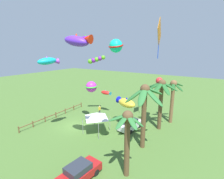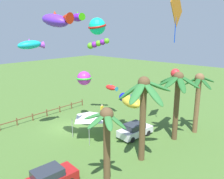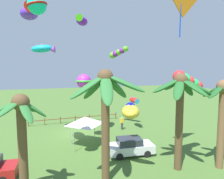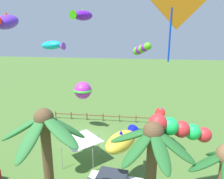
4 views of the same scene
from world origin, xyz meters
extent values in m
plane|color=#476B2D|center=(0.00, 0.00, 0.00)|extent=(120.00, 120.00, 0.00)
cylinder|color=brown|center=(-5.76, 10.82, 3.31)|extent=(0.54, 0.54, 6.63)
ellipsoid|color=#236028|center=(-4.71, 10.66, 6.27)|extent=(2.31, 0.98, 1.23)
ellipsoid|color=#236028|center=(-5.07, 11.49, 6.10)|extent=(1.94, 1.92, 1.55)
ellipsoid|color=#236028|center=(-6.03, 11.81, 6.21)|extent=(1.22, 2.28, 1.34)
ellipsoid|color=#236028|center=(-6.66, 11.33, 6.23)|extent=(2.23, 1.66, 1.32)
ellipsoid|color=#236028|center=(-6.61, 10.46, 6.06)|extent=(2.12, 1.39, 1.63)
ellipsoid|color=#236028|center=(-5.85, 9.78, 6.25)|extent=(0.86, 2.27, 1.28)
ellipsoid|color=#236028|center=(-5.24, 9.95, 6.18)|extent=(1.66, 2.19, 1.41)
sphere|color=brown|center=(-5.76, 10.82, 6.63)|extent=(1.02, 1.02, 1.02)
cylinder|color=brown|center=(4.65, 10.94, 2.82)|extent=(0.49, 0.49, 5.65)
ellipsoid|color=#2D7033|center=(5.39, 10.82, 5.39)|extent=(1.65, 0.73, 0.94)
ellipsoid|color=#2D7033|center=(5.14, 11.56, 5.45)|extent=(1.39, 1.58, 0.82)
ellipsoid|color=#2D7033|center=(4.36, 11.55, 5.26)|extent=(1.06, 1.52, 1.19)
ellipsoid|color=#2D7033|center=(4.01, 10.84, 5.23)|extent=(1.49, 0.70, 1.23)
ellipsoid|color=#2D7033|center=(4.34, 10.32, 5.30)|extent=(1.10, 1.56, 1.11)
ellipsoid|color=#2D7033|center=(5.05, 10.26, 5.48)|extent=(1.24, 1.66, 0.77)
sphere|color=brown|center=(4.65, 10.94, 5.65)|extent=(0.93, 0.93, 0.93)
cylinder|color=brown|center=(-0.21, 10.53, 3.46)|extent=(0.54, 0.54, 6.91)
ellipsoid|color=#2D7033|center=(0.93, 10.72, 6.36)|extent=(2.57, 1.15, 1.66)
ellipsoid|color=#2D7033|center=(0.05, 11.58, 6.25)|extent=(1.30, 2.48, 1.85)
ellipsoid|color=#2D7033|center=(-1.27, 11.17, 6.53)|extent=(2.62, 2.00, 1.33)
ellipsoid|color=#2D7033|center=(-1.13, 10.01, 6.21)|extent=(2.38, 1.79, 1.92)
ellipsoid|color=#2D7033|center=(0.27, 9.61, 6.19)|extent=(1.73, 2.36, 1.97)
sphere|color=brown|center=(-0.21, 10.53, 6.91)|extent=(1.02, 1.02, 1.02)
cylinder|color=brown|center=(-8.86, 11.71, 3.09)|extent=(0.52, 0.52, 6.18)
ellipsoid|color=#1E5623|center=(-8.05, 11.82, 5.85)|extent=(1.79, 0.76, 1.10)
ellipsoid|color=#1E5623|center=(-8.68, 12.43, 5.74)|extent=(0.89, 1.69, 1.31)
ellipsoid|color=#1E5623|center=(-9.53, 12.26, 5.98)|extent=(1.74, 1.55, 0.86)
ellipsoid|color=#1E5623|center=(-9.48, 11.17, 5.88)|extent=(1.66, 1.55, 1.05)
ellipsoid|color=#1E5623|center=(-8.68, 10.97, 5.77)|extent=(0.90, 1.73, 1.25)
sphere|color=brown|center=(-8.86, 11.71, 6.18)|extent=(0.99, 0.99, 0.99)
cube|color=brown|center=(-6.78, -4.86, 0.47)|extent=(0.12, 0.12, 0.95)
cube|color=brown|center=(-4.73, -4.86, 0.47)|extent=(0.12, 0.12, 0.95)
cube|color=brown|center=(-2.68, -4.86, 0.47)|extent=(0.12, 0.12, 0.95)
cube|color=brown|center=(-0.63, -4.86, 0.47)|extent=(0.12, 0.12, 0.95)
cube|color=brown|center=(1.42, -4.86, 0.47)|extent=(0.12, 0.12, 0.95)
cube|color=brown|center=(3.47, -4.86, 0.47)|extent=(0.12, 0.12, 0.95)
cube|color=brown|center=(5.52, -4.86, 0.47)|extent=(0.12, 0.12, 0.95)
cube|color=brown|center=(-0.63, -4.86, 0.66)|extent=(12.40, 0.09, 0.11)
cube|color=#A51919|center=(7.27, 7.80, 0.60)|extent=(4.06, 2.10, 0.70)
cube|color=#282D38|center=(7.42, 7.78, 1.23)|extent=(2.18, 1.70, 0.56)
cylinder|color=black|center=(5.98, 7.15, 0.30)|extent=(0.62, 0.24, 0.60)
cylinder|color=black|center=(6.15, 8.71, 0.30)|extent=(0.62, 0.24, 0.60)
cube|color=silver|center=(-3.51, 7.42, 0.60)|extent=(4.09, 2.21, 0.70)
cube|color=#282D38|center=(-3.36, 7.40, 1.23)|extent=(2.21, 1.76, 0.56)
cylinder|color=black|center=(-4.81, 6.81, 0.30)|extent=(0.62, 0.26, 0.60)
cylinder|color=black|center=(-4.60, 8.36, 0.30)|extent=(0.62, 0.26, 0.60)
cylinder|color=black|center=(-2.41, 6.48, 0.30)|extent=(0.62, 0.26, 0.60)
cylinder|color=black|center=(-2.20, 8.03, 0.30)|extent=(0.62, 0.26, 0.60)
cylinder|color=#38383D|center=(-5.57, 0.50, 0.42)|extent=(0.26, 0.26, 0.84)
cube|color=yellow|center=(-5.57, 0.50, 1.11)|extent=(0.39, 0.25, 0.54)
sphere|color=beige|center=(-5.57, 0.50, 1.48)|extent=(0.21, 0.21, 0.21)
cylinder|color=yellow|center=(-5.80, 0.49, 1.06)|extent=(0.09, 0.09, 0.52)
cylinder|color=yellow|center=(-5.34, 0.52, 1.06)|extent=(0.09, 0.09, 0.52)
cylinder|color=#9E9EA3|center=(-1.52, 2.63, 1.05)|extent=(0.06, 0.06, 2.10)
cylinder|color=#9E9EA3|center=(1.08, 2.63, 1.05)|extent=(0.06, 0.06, 2.10)
cylinder|color=#9E9EA3|center=(-1.52, 5.23, 1.05)|extent=(0.06, 0.06, 2.10)
cylinder|color=#9E9EA3|center=(1.08, 5.23, 1.05)|extent=(0.06, 0.06, 2.10)
pyramid|color=white|center=(-0.22, 3.93, 2.48)|extent=(2.86, 2.86, 0.75)
sphere|color=#56B620|center=(-4.68, -0.50, 9.19)|extent=(0.79, 0.79, 0.79)
sphere|color=purple|center=(-4.90, -0.02, 9.34)|extent=(0.75, 0.75, 0.75)
sphere|color=#56B620|center=(-5.13, 0.45, 9.49)|extent=(0.72, 0.72, 0.72)
sphere|color=purple|center=(-5.35, 0.93, 9.65)|extent=(0.69, 0.69, 0.69)
sphere|color=#56B620|center=(-5.58, 1.41, 9.80)|extent=(0.66, 0.66, 0.66)
sphere|color=#BA31BB|center=(-0.33, 3.13, 6.26)|extent=(1.45, 1.45, 1.45)
torus|color=green|center=(-0.33, 3.13, 6.26)|extent=(1.92, 1.92, 0.22)
ellipsoid|color=#13B0C3|center=(3.50, -0.29, 9.66)|extent=(2.53, 1.69, 1.01)
cone|color=#A23ED9|center=(2.52, -0.02, 9.58)|extent=(0.94, 0.89, 0.77)
cone|color=#A23ED9|center=(3.50, -0.29, 10.03)|extent=(0.55, 0.55, 0.46)
sphere|color=#10D7B0|center=(3.69, 9.21, 11.25)|extent=(1.13, 1.13, 1.13)
torus|color=#AD140D|center=(3.69, 9.21, 11.25)|extent=(1.31, 1.31, 0.40)
sphere|color=red|center=(-5.98, 10.36, 6.88)|extent=(0.94, 0.94, 0.94)
sphere|color=#1CDA57|center=(-6.58, 10.19, 6.68)|extent=(0.90, 0.90, 0.90)
sphere|color=red|center=(-7.18, 10.03, 6.48)|extent=(0.86, 0.86, 0.86)
sphere|color=#1CDA57|center=(-7.79, 9.87, 6.28)|extent=(0.82, 0.82, 0.82)
sphere|color=red|center=(-8.39, 9.71, 6.07)|extent=(0.79, 0.79, 0.79)
ellipsoid|color=red|center=(-7.00, 0.81, 3.69)|extent=(1.15, 1.98, 0.70)
cone|color=teal|center=(-6.90, 1.64, 3.69)|extent=(0.66, 0.67, 0.60)
cone|color=teal|center=(-7.00, 0.81, 3.99)|extent=(0.42, 0.42, 0.38)
ellipsoid|color=#612AD9|center=(4.34, 5.37, 11.71)|extent=(1.59, 2.85, 1.33)
cone|color=red|center=(4.22, 6.54, 11.89)|extent=(0.93, 1.03, 0.95)
cone|color=red|center=(4.34, 5.37, 12.14)|extent=(0.58, 0.58, 0.53)
ellipsoid|color=gold|center=(-3.86, 6.55, 3.63)|extent=(2.79, 3.59, 1.20)
cone|color=#0C13B9|center=(-4.46, 5.24, 3.65)|extent=(1.35, 1.36, 1.03)
cone|color=#0C13B9|center=(-3.86, 6.55, 4.16)|extent=(0.85, 0.85, 0.66)
ellipsoid|color=#6C16CE|center=(-0.37, 2.39, 12.24)|extent=(1.79, 2.40, 0.81)
cone|color=#35AA0C|center=(-0.01, 3.28, 12.25)|extent=(0.89, 0.89, 0.69)
cone|color=#35AA0C|center=(-0.37, 2.39, 12.59)|extent=(0.56, 0.56, 0.44)
cube|color=#C76D11|center=(-6.33, 9.85, 13.16)|extent=(3.68, 0.71, 3.73)
cylinder|color=#0A37CF|center=(-6.33, 9.85, 11.04)|extent=(0.08, 0.08, 2.43)
camera|label=1|loc=(15.91, 16.46, 10.86)|focal=26.16mm
camera|label=2|loc=(14.99, 20.66, 10.91)|focal=36.89mm
camera|label=3|loc=(3.48, 22.06, 7.32)|focal=30.85mm
camera|label=4|loc=(-5.04, 20.62, 11.47)|focal=35.89mm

